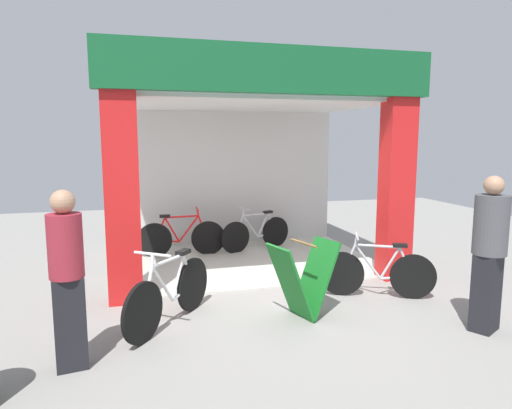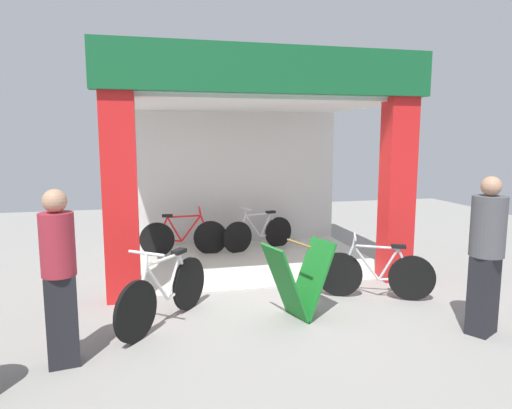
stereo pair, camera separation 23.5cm
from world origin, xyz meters
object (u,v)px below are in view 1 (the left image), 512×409
(sandwich_board_sign, at_px, (303,280))
(pedestrian_1, at_px, (489,251))
(bicycle_inside_0, at_px, (256,233))
(pedestrian_0, at_px, (67,278))
(bicycle_parked_1, at_px, (170,294))
(bicycle_inside_1, at_px, (181,237))
(bicycle_parked_0, at_px, (377,273))

(sandwich_board_sign, bearing_deg, pedestrian_1, -25.88)
(bicycle_inside_0, bearing_deg, pedestrian_0, -125.90)
(bicycle_parked_1, bearing_deg, bicycle_inside_0, 59.41)
(bicycle_inside_1, height_order, sandwich_board_sign, sandwich_board_sign)
(bicycle_inside_0, distance_m, bicycle_parked_1, 3.84)
(bicycle_inside_0, xyz_separation_m, pedestrian_1, (1.55, -4.41, 0.60))
(bicycle_parked_1, relative_size, sandwich_board_sign, 1.46)
(bicycle_parked_0, distance_m, pedestrian_1, 1.59)
(bicycle_parked_0, relative_size, pedestrian_1, 0.82)
(pedestrian_0, distance_m, pedestrian_1, 4.52)
(bicycle_inside_0, xyz_separation_m, sandwich_board_sign, (-0.35, -3.49, 0.13))
(bicycle_inside_1, distance_m, pedestrian_1, 5.32)
(bicycle_parked_1, xyz_separation_m, pedestrian_1, (3.50, -1.10, 0.56))
(bicycle_inside_1, height_order, bicycle_parked_1, bicycle_parked_1)
(bicycle_parked_1, relative_size, pedestrian_1, 0.78)
(pedestrian_1, bearing_deg, bicycle_inside_1, 124.95)
(bicycle_parked_0, bearing_deg, bicycle_inside_1, 128.69)
(bicycle_parked_0, height_order, bicycle_parked_1, bicycle_parked_1)
(bicycle_parked_0, bearing_deg, bicycle_inside_0, 106.67)
(bicycle_inside_0, height_order, bicycle_parked_0, bicycle_parked_0)
(bicycle_parked_1, height_order, pedestrian_1, pedestrian_1)
(bicycle_inside_0, relative_size, pedestrian_1, 0.84)
(bicycle_inside_0, xyz_separation_m, pedestrian_0, (-2.97, -4.10, 0.55))
(bicycle_parked_0, height_order, sandwich_board_sign, sandwich_board_sign)
(bicycle_inside_0, relative_size, bicycle_parked_1, 1.07)
(bicycle_inside_0, bearing_deg, bicycle_parked_1, -120.59)
(pedestrian_1, bearing_deg, sandwich_board_sign, 154.12)
(bicycle_inside_0, distance_m, sandwich_board_sign, 3.51)
(bicycle_parked_0, xyz_separation_m, bicycle_parked_1, (-2.87, -0.23, 0.03))
(bicycle_parked_0, bearing_deg, bicycle_parked_1, -175.43)
(pedestrian_1, bearing_deg, bicycle_inside_0, 109.34)
(pedestrian_0, xyz_separation_m, pedestrian_1, (4.51, -0.31, 0.05))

